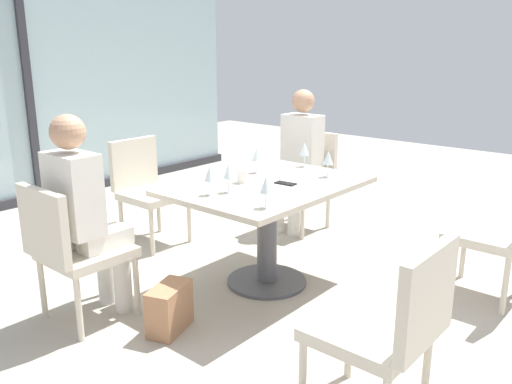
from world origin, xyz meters
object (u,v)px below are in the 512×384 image
at_px(wine_glass_2, 328,159).
at_px(chair_near_window, 146,185).
at_px(handbag_0, 169,308).
at_px(chair_front_right, 504,228).
at_px(chair_front_left, 390,323).
at_px(person_far_left, 84,208).
at_px(chair_far_right, 305,174).
at_px(person_far_right, 298,154).
at_px(dining_table_main, 267,208).
at_px(wine_glass_5, 304,150).
at_px(wine_glass_0, 229,172).
at_px(wine_glass_3, 210,174).
at_px(chair_far_left, 71,246).
at_px(wine_glass_1, 266,185).
at_px(wine_glass_4, 257,155).
at_px(cell_phone_on_table, 286,183).
at_px(coffee_cup, 242,176).

bearing_deg(wine_glass_2, chair_near_window, 105.23).
bearing_deg(handbag_0, chair_front_right, -58.35).
relative_size(chair_front_left, person_far_left, 0.69).
distance_m(chair_far_right, chair_front_right, 1.88).
xyz_separation_m(chair_far_right, handbag_0, (-2.05, -0.50, -0.36)).
bearing_deg(handbag_0, person_far_right, -5.18).
height_order(dining_table_main, wine_glass_5, wine_glass_5).
height_order(wine_glass_0, wine_glass_3, same).
distance_m(chair_far_right, wine_glass_5, 0.82).
bearing_deg(chair_far_left, dining_table_main, -23.86).
height_order(chair_far_right, person_far_right, person_far_right).
relative_size(dining_table_main, chair_far_right, 1.50).
bearing_deg(wine_glass_0, handbag_0, -178.16).
height_order(person_far_left, wine_glass_1, person_far_left).
bearing_deg(person_far_left, person_far_right, 0.00).
relative_size(wine_glass_5, handbag_0, 0.62).
relative_size(wine_glass_4, cell_phone_on_table, 1.28).
relative_size(chair_front_right, chair_near_window, 1.00).
bearing_deg(wine_glass_3, wine_glass_4, 14.50).
bearing_deg(wine_glass_0, person_far_right, 18.91).
relative_size(person_far_right, cell_phone_on_table, 8.75).
bearing_deg(chair_far_right, chair_near_window, 146.02).
height_order(dining_table_main, cell_phone_on_table, cell_phone_on_table).
height_order(chair_far_right, chair_near_window, same).
xyz_separation_m(wine_glass_0, wine_glass_4, (0.52, 0.21, 0.00)).
distance_m(wine_glass_3, coffee_cup, 0.37).
xyz_separation_m(chair_far_left, wine_glass_2, (1.59, -0.73, 0.37)).
relative_size(chair_front_right, wine_glass_5, 4.70).
height_order(person_far_left, wine_glass_3, person_far_left).
distance_m(dining_table_main, wine_glass_5, 0.66).
relative_size(chair_front_left, wine_glass_3, 4.70).
relative_size(chair_front_right, cell_phone_on_table, 6.04).
relative_size(chair_near_window, handbag_0, 2.90).
distance_m(wine_glass_4, cell_phone_on_table, 0.40).
bearing_deg(chair_near_window, chair_front_left, -106.74).
bearing_deg(dining_table_main, chair_front_right, -58.97).
xyz_separation_m(chair_front_right, wine_glass_1, (-1.23, 0.97, 0.37)).
xyz_separation_m(wine_glass_5, coffee_cup, (-0.68, 0.03, -0.09)).
distance_m(wine_glass_4, handbag_0, 1.30).
xyz_separation_m(wine_glass_3, coffee_cup, (0.36, 0.05, -0.09)).
bearing_deg(wine_glass_2, wine_glass_0, 161.58).
height_order(chair_front_right, chair_front_left, same).
height_order(person_far_left, cell_phone_on_table, person_far_left).
xyz_separation_m(chair_front_left, person_far_right, (1.86, 1.84, 0.20)).
bearing_deg(wine_glass_3, chair_far_left, 148.84).
bearing_deg(chair_far_right, wine_glass_1, -151.76).
bearing_deg(coffee_cup, wine_glass_5, -2.67).
bearing_deg(handbag_0, wine_glass_1, -60.30).
height_order(cell_phone_on_table, handbag_0, cell_phone_on_table).
distance_m(dining_table_main, chair_front_right, 1.54).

